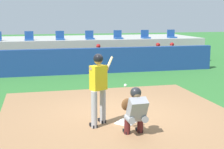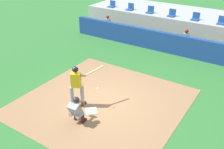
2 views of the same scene
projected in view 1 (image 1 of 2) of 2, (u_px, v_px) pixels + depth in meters
name	position (u px, v px, depth m)	size (l,w,h in m)	color
ground_plane	(118.00, 114.00, 8.98)	(80.00, 80.00, 0.00)	#2D6B2D
dirt_infield	(118.00, 114.00, 8.97)	(6.40, 6.40, 0.01)	#936B47
home_plate	(126.00, 123.00, 8.21)	(0.44, 0.44, 0.02)	white
batter_at_plate	(99.00, 85.00, 7.89)	(0.85, 1.27, 1.80)	#99999E
catcher_crouched	(135.00, 109.00, 7.31)	(0.50, 1.55, 1.13)	gray
dugout_wall	(83.00, 61.00, 15.08)	(13.00, 0.30, 1.20)	navy
dugout_bench	(80.00, 66.00, 16.11)	(11.80, 0.44, 0.45)	olive
dugout_player_1	(99.00, 57.00, 16.09)	(0.49, 0.70, 1.30)	#939399
dugout_player_2	(159.00, 55.00, 16.82)	(0.49, 0.70, 1.30)	#939399
dugout_player_3	(173.00, 55.00, 17.00)	(0.49, 0.70, 1.30)	#939399
stands_platform	(72.00, 49.00, 19.27)	(15.00, 4.40, 1.40)	#9E9E99
stadium_seat_2	(29.00, 38.00, 17.11)	(0.46, 0.46, 0.48)	#1E478C
stadium_seat_3	(60.00, 37.00, 17.48)	(0.46, 0.46, 0.48)	#1E478C
stadium_seat_4	(90.00, 37.00, 17.86)	(0.46, 0.46, 0.48)	#1E478C
stadium_seat_5	(118.00, 36.00, 18.23)	(0.46, 0.46, 0.48)	#1E478C
stadium_seat_6	(145.00, 36.00, 18.60)	(0.46, 0.46, 0.48)	#1E478C
stadium_seat_7	(172.00, 36.00, 18.97)	(0.46, 0.46, 0.48)	#1E478C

